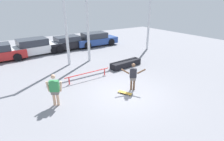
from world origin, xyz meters
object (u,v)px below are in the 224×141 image
(skateboarder, at_px, (133,75))
(parked_car_black, at_px, (69,43))
(skateboard, at_px, (125,93))
(parked_car_white, at_px, (35,47))
(grind_rail, at_px, (88,74))
(bystander, at_px, (55,89))
(grind_box, at_px, (126,64))
(parked_car_blue, at_px, (96,39))

(skateboarder, bearing_deg, parked_car_black, 122.82)
(skateboard, xyz_separation_m, parked_car_white, (-2.30, 10.10, 0.62))
(grind_rail, distance_m, parked_car_white, 7.60)
(skateboard, xyz_separation_m, bystander, (-3.25, 0.92, 0.77))
(parked_car_white, xyz_separation_m, parked_car_black, (3.17, 0.10, -0.04))
(skateboard, relative_size, grind_box, 0.31)
(parked_car_white, xyz_separation_m, parked_car_blue, (6.08, -0.08, -0.01))
(skateboard, bearing_deg, grind_box, 115.68)
(grind_rail, bearing_deg, grind_box, 8.60)
(grind_box, distance_m, bystander, 6.20)
(grind_box, bearing_deg, skateboard, -128.43)
(grind_box, xyz_separation_m, parked_car_blue, (1.28, 6.87, 0.46))
(parked_car_blue, xyz_separation_m, bystander, (-7.03, -9.10, 0.15))
(parked_car_white, xyz_separation_m, bystander, (-0.95, -9.18, 0.15))
(parked_car_blue, bearing_deg, skateboarder, -106.53)
(skateboarder, relative_size, grind_rail, 0.52)
(skateboarder, bearing_deg, grind_rail, 153.58)
(parked_car_blue, bearing_deg, bystander, -126.48)
(grind_box, distance_m, grind_rail, 3.33)
(skateboarder, bearing_deg, parked_car_blue, 106.51)
(skateboard, distance_m, parked_car_blue, 10.73)
(skateboarder, height_order, parked_car_white, skateboarder)
(skateboarder, relative_size, parked_car_blue, 0.34)
(skateboard, xyz_separation_m, parked_car_blue, (3.78, 10.02, 0.61))
(grind_rail, relative_size, parked_car_white, 0.65)
(parked_car_blue, distance_m, bystander, 11.51)
(skateboard, bearing_deg, skateboarder, 76.62)
(skateboarder, height_order, bystander, bystander)
(skateboarder, distance_m, parked_car_white, 10.38)
(parked_car_black, bearing_deg, grind_box, -80.24)
(parked_car_blue, bearing_deg, grind_box, -99.35)
(skateboard, height_order, bystander, bystander)
(skateboarder, bearing_deg, skateboard, -133.24)
(grind_box, height_order, grind_rail, grind_rail)
(grind_box, xyz_separation_m, grind_rail, (-3.29, -0.50, 0.16))
(skateboarder, xyz_separation_m, skateboard, (-0.62, -0.14, -0.78))
(grind_rail, xyz_separation_m, parked_car_blue, (4.57, 7.37, 0.30))
(grind_box, height_order, parked_car_black, parked_car_black)
(parked_car_black, distance_m, parked_car_blue, 2.92)
(bystander, bearing_deg, parked_car_blue, -95.49)
(grind_rail, bearing_deg, bystander, -144.78)
(skateboarder, bearing_deg, bystander, -157.11)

